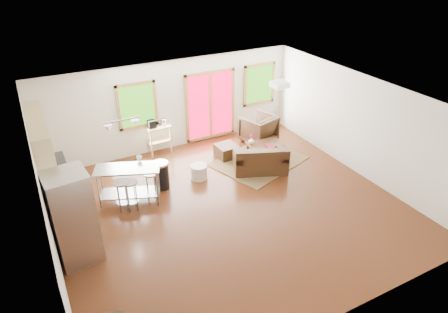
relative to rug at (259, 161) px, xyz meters
name	(u,v)px	position (x,y,z in m)	size (l,w,h in m)	color
floor	(230,208)	(-1.75, -1.53, -0.02)	(7.50, 7.00, 0.02)	#36180B
ceiling	(231,101)	(-1.75, -1.53, 2.60)	(7.50, 7.00, 0.02)	silver
back_wall	(172,106)	(-1.75, 1.98, 1.29)	(7.50, 0.02, 2.60)	beige
left_wall	(45,206)	(-5.51, -1.53, 1.29)	(0.02, 7.00, 2.60)	beige
right_wall	(360,125)	(2.01, -1.53, 1.29)	(0.02, 7.00, 2.60)	beige
front_wall	(344,260)	(-1.75, -5.04, 1.29)	(7.50, 0.02, 2.60)	beige
window_left	(137,106)	(-2.75, 1.93, 1.49)	(1.10, 0.05, 1.30)	#275C11
french_doors	(210,105)	(-0.55, 1.93, 1.09)	(1.60, 0.05, 2.10)	#BE052C
window_right	(259,84)	(1.15, 1.93, 1.49)	(1.10, 0.05, 1.30)	#275C11
rug	(259,161)	(0.00, 0.00, 0.00)	(2.34, 1.80, 0.02)	#415D35
loveseat	(260,161)	(-0.25, -0.45, 0.28)	(1.59, 1.26, 0.74)	black
coffee_table	(264,145)	(0.32, 0.26, 0.32)	(1.04, 0.71, 0.39)	#362111
armchair	(258,128)	(0.64, 1.09, 0.46)	(0.91, 0.85, 0.94)	black
ottoman	(226,151)	(-0.68, 0.66, 0.17)	(0.56, 0.56, 0.37)	black
pouf	(199,172)	(-1.85, -0.02, 0.18)	(0.43, 0.43, 0.38)	beige
vase	(252,140)	(-0.02, 0.39, 0.49)	(0.18, 0.19, 0.29)	silver
book	(267,142)	(0.23, 0.01, 0.53)	(0.21, 0.03, 0.28)	maroon
cabinets	(53,176)	(-5.23, 0.17, 0.92)	(0.64, 2.24, 2.30)	tan
refrigerator	(74,217)	(-5.09, -1.59, 0.93)	(0.83, 0.80, 1.88)	#B7BABC
island	(128,179)	(-3.70, -0.23, 0.62)	(1.57, 1.08, 0.92)	#B7BABC
cup	(139,157)	(-3.35, -0.04, 1.00)	(0.13, 0.10, 0.13)	silver
bar_stool_a	(122,189)	(-3.93, -0.49, 0.56)	(0.40, 0.40, 0.76)	#B7BABC
bar_stool_b	(130,189)	(-3.75, -0.54, 0.54)	(0.37, 0.37, 0.75)	#B7BABC
bar_stool_c	(151,180)	(-3.21, -0.32, 0.51)	(0.42, 0.42, 0.70)	#B7BABC
trash_can	(161,175)	(-2.84, 0.01, 0.35)	(0.50, 0.50, 0.71)	black
kitchen_cart	(157,130)	(-2.28, 1.82, 0.70)	(0.70, 0.47, 1.05)	tan
ceiling_flush	(280,85)	(-0.15, -0.93, 2.52)	(0.35, 0.35, 0.12)	white
pendant_light	(122,125)	(-3.65, -0.03, 1.89)	(0.80, 0.18, 0.79)	gray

